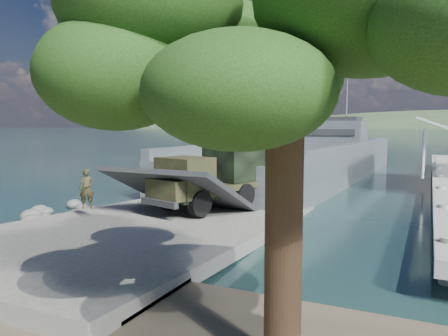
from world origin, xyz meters
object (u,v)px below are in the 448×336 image
(landing_craft, at_px, (302,168))
(soldier, at_px, (87,197))
(military_truck, at_px, (223,171))
(overhang_tree, at_px, (265,54))

(landing_craft, bearing_deg, soldier, -97.00)
(landing_craft, height_order, soldier, landing_craft)
(military_truck, distance_m, soldier, 6.85)
(landing_craft, distance_m, military_truck, 17.41)
(military_truck, distance_m, overhang_tree, 15.02)
(landing_craft, height_order, military_truck, landing_craft)
(overhang_tree, bearing_deg, landing_craft, 103.92)
(military_truck, relative_size, soldier, 4.44)
(landing_craft, xyz_separation_m, military_truck, (0.55, -17.35, 1.35))
(landing_craft, relative_size, military_truck, 4.83)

